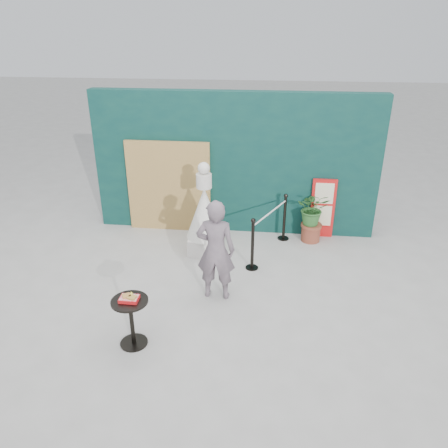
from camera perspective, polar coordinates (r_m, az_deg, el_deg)
ground at (r=7.18m, az=-1.12°, el=-11.34°), size 60.00×60.00×0.00m
back_wall at (r=9.33m, az=1.38°, el=7.85°), size 6.00×0.30×3.00m
bamboo_fence at (r=9.51m, az=-7.23°, el=4.83°), size 1.80×0.08×2.00m
woman at (r=7.09m, az=-1.09°, el=-3.45°), size 0.65×0.43×1.75m
menu_board at (r=9.46m, az=12.75°, el=2.00°), size 0.50×0.07×1.30m
statue at (r=8.57m, az=-2.54°, el=0.96°), size 0.73×0.73×1.87m
cafe_table at (r=6.40m, az=-12.05°, el=-11.58°), size 0.52×0.52×0.75m
food_basket at (r=6.24m, az=-12.26°, el=-9.43°), size 0.26×0.19×0.11m
planter at (r=9.22m, az=11.49°, el=1.44°), size 0.65×0.56×1.10m
stanchion_barrier at (r=8.66m, az=5.96°, el=-0.84°), size 0.84×1.54×1.03m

